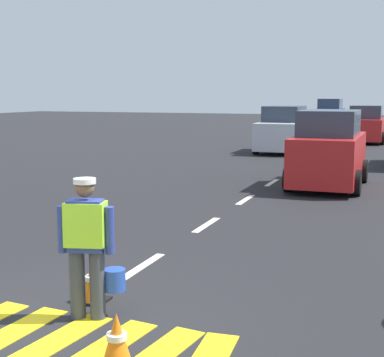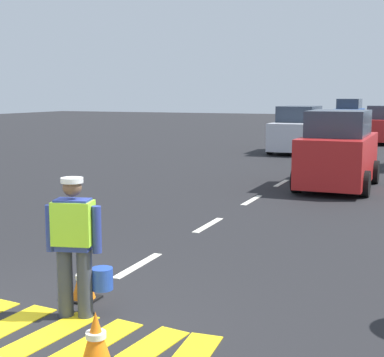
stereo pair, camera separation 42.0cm
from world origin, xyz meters
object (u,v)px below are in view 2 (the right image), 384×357
at_px(traffic_cone_near, 96,339).
at_px(road_worker, 76,240).
at_px(traffic_cone_far, 83,280).
at_px(car_oncoming_second, 299,131).
at_px(car_outgoing_ahead, 338,152).
at_px(car_oncoming_third, 349,116).
at_px(car_outgoing_far, 384,126).

bearing_deg(traffic_cone_near, road_worker, 131.22).
relative_size(traffic_cone_far, car_oncoming_second, 0.12).
relative_size(road_worker, traffic_cone_near, 3.02).
distance_m(road_worker, car_oncoming_second, 20.53).
relative_size(traffic_cone_near, car_outgoing_ahead, 0.14).
distance_m(road_worker, traffic_cone_near, 1.49).
height_order(car_oncoming_third, car_outgoing_far, car_oncoming_third).
distance_m(traffic_cone_near, car_oncoming_second, 21.63).
bearing_deg(car_oncoming_second, car_outgoing_far, 64.08).
xyz_separation_m(traffic_cone_near, car_outgoing_ahead, (0.45, 11.90, 0.73)).
bearing_deg(car_oncoming_third, car_outgoing_far, -72.47).
height_order(traffic_cone_near, traffic_cone_far, traffic_cone_near).
xyz_separation_m(traffic_cone_near, car_outgoing_far, (0.37, 27.90, 0.65)).
relative_size(road_worker, car_oncoming_third, 0.43).
relative_size(traffic_cone_far, car_outgoing_ahead, 0.14).
xyz_separation_m(traffic_cone_far, car_outgoing_far, (1.51, 26.38, 0.66)).
bearing_deg(car_outgoing_ahead, road_worker, -96.96).
bearing_deg(car_outgoing_ahead, traffic_cone_far, -98.66).
bearing_deg(car_oncoming_second, traffic_cone_near, -82.66).
relative_size(car_outgoing_ahead, car_outgoing_far, 1.01).
bearing_deg(traffic_cone_near, car_outgoing_far, 89.23).
height_order(road_worker, car_outgoing_far, car_outgoing_far).
bearing_deg(car_outgoing_ahead, car_outgoing_far, 90.28).
distance_m(road_worker, car_oncoming_third, 37.08).
bearing_deg(traffic_cone_far, car_outgoing_far, 86.73).
xyz_separation_m(car_outgoing_ahead, car_oncoming_third, (-3.28, 26.13, 0.04)).
bearing_deg(car_oncoming_second, car_oncoming_third, 90.21).
xyz_separation_m(road_worker, car_outgoing_ahead, (1.33, 10.90, 0.07)).
bearing_deg(car_outgoing_ahead, traffic_cone_near, -92.17).
height_order(car_outgoing_ahead, car_oncoming_third, car_oncoming_third).
height_order(traffic_cone_far, car_outgoing_far, car_outgoing_far).
distance_m(car_oncoming_third, car_outgoing_far, 10.62).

